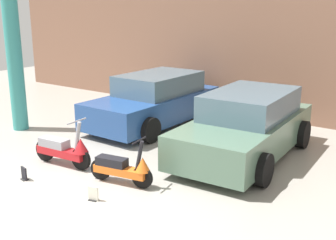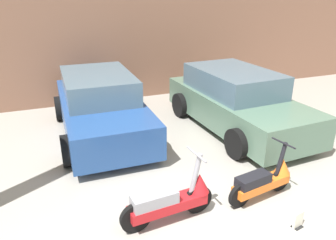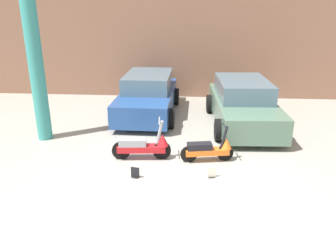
# 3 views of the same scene
# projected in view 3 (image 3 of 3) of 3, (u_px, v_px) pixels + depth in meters

# --- Properties ---
(ground_plane) EXTENTS (28.00, 28.00, 0.00)m
(ground_plane) POSITION_uv_depth(u_px,v_px,m) (173.00, 184.00, 7.35)
(ground_plane) COLOR #9E998E
(wall_back) EXTENTS (19.60, 0.12, 4.09)m
(wall_back) POSITION_uv_depth(u_px,v_px,m) (183.00, 49.00, 13.66)
(wall_back) COLOR #845B47
(wall_back) RESTS_ON ground_plane
(scooter_front_left) EXTENTS (1.53, 0.55, 1.07)m
(scooter_front_left) POSITION_uv_depth(u_px,v_px,m) (144.00, 145.00, 8.42)
(scooter_front_left) COLOR black
(scooter_front_left) RESTS_ON ground_plane
(scooter_front_right) EXTENTS (1.36, 0.54, 0.95)m
(scooter_front_right) POSITION_uv_depth(u_px,v_px,m) (209.00, 149.00, 8.31)
(scooter_front_right) COLOR black
(scooter_front_right) RESTS_ON ground_plane
(car_rear_left) EXTENTS (2.14, 4.34, 1.46)m
(car_rear_left) POSITION_uv_depth(u_px,v_px,m) (148.00, 95.00, 11.83)
(car_rear_left) COLOR navy
(car_rear_left) RESTS_ON ground_plane
(car_rear_center) EXTENTS (2.27, 4.44, 1.48)m
(car_rear_center) POSITION_uv_depth(u_px,v_px,m) (243.00, 104.00, 10.78)
(car_rear_center) COLOR #51705B
(car_rear_center) RESTS_ON ground_plane
(placard_near_left_scooter) EXTENTS (0.20, 0.15, 0.26)m
(placard_near_left_scooter) POSITION_uv_depth(u_px,v_px,m) (135.00, 173.00, 7.58)
(placard_near_left_scooter) COLOR black
(placard_near_left_scooter) RESTS_ON ground_plane
(placard_near_right_scooter) EXTENTS (0.20, 0.15, 0.26)m
(placard_near_right_scooter) POSITION_uv_depth(u_px,v_px,m) (212.00, 173.00, 7.59)
(placard_near_right_scooter) COLOR black
(placard_near_right_scooter) RESTS_ON ground_plane
(support_column_side) EXTENTS (0.42, 0.42, 4.09)m
(support_column_side) POSITION_uv_depth(u_px,v_px,m) (37.00, 71.00, 9.18)
(support_column_side) COLOR teal
(support_column_side) RESTS_ON ground_plane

